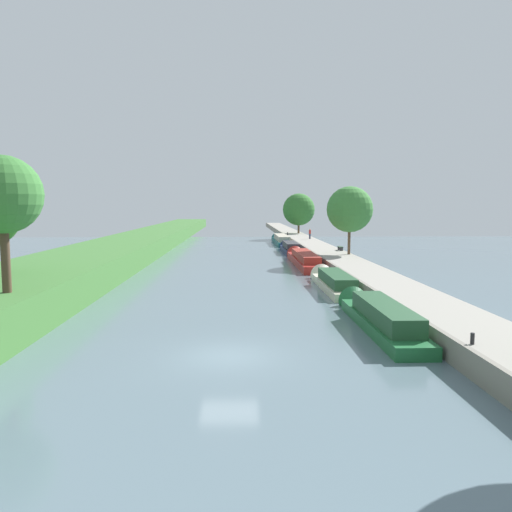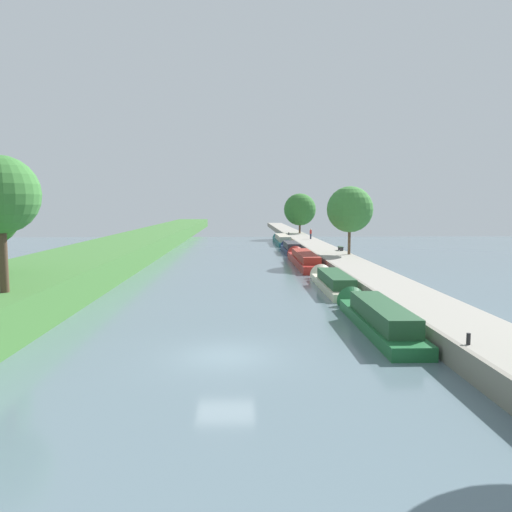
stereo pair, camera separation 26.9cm
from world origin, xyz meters
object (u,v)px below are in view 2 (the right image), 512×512
object	(u,v)px
mooring_bollard_near	(468,339)
person_walking	(311,234)
narrowboat_green	(376,316)
narrowboat_navy	(290,248)
park_bench	(341,248)
mooring_bollard_far	(289,233)
narrowboat_teal	(282,240)
narrowboat_red	(303,259)
narrowboat_cream	(332,281)

from	to	relation	value
mooring_bollard_near	person_walking	bearing A→B (deg)	87.72
narrowboat_green	person_walking	world-z (taller)	person_walking
narrowboat_navy	park_bench	xyz separation A→B (m)	(5.09, -9.09, 0.81)
mooring_bollard_far	narrowboat_teal	bearing A→B (deg)	-104.41
narrowboat_green	mooring_bollard_far	bearing A→B (deg)	88.48
narrowboat_navy	narrowboat_teal	bearing A→B (deg)	89.73
narrowboat_red	narrowboat_teal	bearing A→B (deg)	89.76
narrowboat_cream	mooring_bollard_near	distance (m)	19.45
narrowboat_teal	park_bench	bearing A→B (deg)	-78.30
narrowboat_red	narrowboat_teal	xyz separation A→B (m)	(0.13, 29.63, 0.01)
narrowboat_red	narrowboat_navy	size ratio (longest dim) A/B	1.45
person_walking	narrowboat_navy	bearing A→B (deg)	-111.69
narrowboat_navy	park_bench	size ratio (longest dim) A/B	7.47
narrowboat_navy	narrowboat_green	bearing A→B (deg)	-89.70
narrowboat_red	mooring_bollard_far	world-z (taller)	mooring_bollard_far
narrowboat_red	park_bench	distance (m)	7.48
narrowboat_navy	park_bench	distance (m)	10.45
narrowboat_navy	mooring_bollard_near	bearing A→B (deg)	-87.74
narrowboat_cream	mooring_bollard_near	size ratio (longest dim) A/B	25.06
narrowboat_teal	narrowboat_navy	bearing A→B (deg)	-90.27
person_walking	mooring_bollard_near	size ratio (longest dim) A/B	3.69
narrowboat_cream	mooring_bollard_far	xyz separation A→B (m)	(1.72, 52.27, 0.74)
narrowboat_cream	narrowboat_teal	world-z (taller)	narrowboat_teal
narrowboat_red	person_walking	distance (m)	25.77
mooring_bollard_far	park_bench	size ratio (longest dim) A/B	0.30
person_walking	mooring_bollard_near	xyz separation A→B (m)	(-2.40, -60.09, -0.65)
narrowboat_navy	mooring_bollard_far	world-z (taller)	mooring_bollard_far
narrowboat_green	narrowboat_cream	distance (m)	12.45
narrowboat_green	mooring_bollard_near	bearing A→B (deg)	-76.01
narrowboat_cream	person_walking	distance (m)	40.95
mooring_bollard_far	park_bench	world-z (taller)	park_bench
narrowboat_green	mooring_bollard_far	world-z (taller)	narrowboat_green
narrowboat_navy	mooring_bollard_near	size ratio (longest dim) A/B	24.90
narrowboat_red	mooring_bollard_near	bearing A→B (deg)	-86.71
narrowboat_cream	narrowboat_teal	distance (m)	44.99
narrowboat_navy	mooring_bollard_far	bearing A→B (deg)	85.06
person_walking	mooring_bollard_near	distance (m)	60.14
mooring_bollard_far	park_bench	xyz separation A→B (m)	(3.15, -31.54, 0.12)
mooring_bollard_far	narrowboat_green	bearing A→B (deg)	-91.52
mooring_bollard_near	mooring_bollard_far	bearing A→B (deg)	90.00
narrowboat_red	park_bench	xyz separation A→B (m)	(5.15, 5.37, 0.78)
narrowboat_green	person_walking	size ratio (longest dim) A/B	7.08
person_walking	park_bench	distance (m)	20.01
mooring_bollard_near	park_bench	world-z (taller)	park_bench
park_bench	narrowboat_red	bearing A→B (deg)	-133.79
narrowboat_green	park_bench	distance (m)	33.55
narrowboat_green	narrowboat_red	distance (m)	27.81
narrowboat_teal	mooring_bollard_near	world-z (taller)	narrowboat_teal
narrowboat_red	narrowboat_teal	distance (m)	29.63
narrowboat_green	narrowboat_navy	size ratio (longest dim) A/B	1.05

